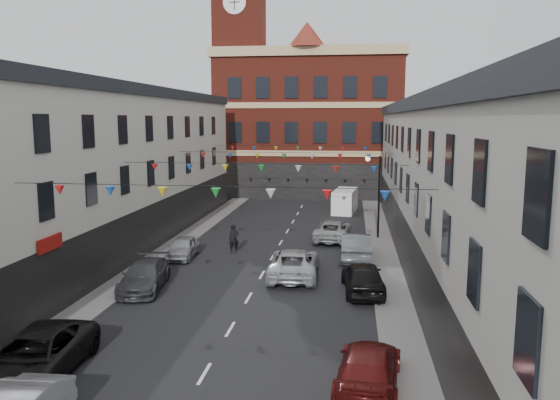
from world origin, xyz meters
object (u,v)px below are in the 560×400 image
at_px(car_left_e, 183,248).
at_px(car_right_d, 363,277).
at_px(car_right_f, 333,230).
at_px(white_van, 345,201).
at_px(pedestrian, 234,239).
at_px(car_left_d, 144,276).
at_px(street_lamp, 376,186).
at_px(car_right_c, 368,368).
at_px(moving_car, 294,263).
at_px(car_left_c, 35,356).
at_px(car_right_e, 356,246).

bearing_deg(car_left_e, car_right_d, -29.74).
height_order(car_right_d, car_right_f, car_right_d).
xyz_separation_m(white_van, pedestrian, (-6.90, -16.58, -0.13)).
relative_size(car_left_d, pedestrian, 2.64).
xyz_separation_m(street_lamp, car_right_d, (-1.05, -12.47, -3.10)).
height_order(car_right_c, car_right_d, car_right_d).
height_order(car_right_d, pedestrian, pedestrian).
xyz_separation_m(car_right_f, moving_car, (-1.80, -9.39, 0.05)).
xyz_separation_m(car_left_d, car_right_c, (11.00, -9.01, -0.01)).
height_order(car_left_c, moving_car, moving_car).
bearing_deg(white_van, car_right_e, -79.95).
bearing_deg(white_van, car_right_f, -86.19).
relative_size(street_lamp, car_left_c, 1.08).
relative_size(car_left_e, car_right_e, 0.78).
distance_m(car_left_d, pedestrian, 8.58).
xyz_separation_m(car_left_e, pedestrian, (2.87, 1.71, 0.26)).
bearing_deg(street_lamp, white_van, 101.37).
xyz_separation_m(car_left_c, car_right_e, (10.69, 17.16, 0.05)).
relative_size(street_lamp, car_right_d, 1.27).
bearing_deg(car_left_e, car_right_e, 2.66).
bearing_deg(street_lamp, car_left_d, -132.14).
distance_m(car_left_e, car_right_f, 11.01).
bearing_deg(moving_car, car_right_d, 145.56).
distance_m(street_lamp, car_right_d, 12.90).
relative_size(street_lamp, white_van, 1.26).
distance_m(car_left_d, car_right_d, 11.03).
bearing_deg(car_left_e, car_right_c, -57.48).
distance_m(car_right_d, pedestrian, 10.89).
distance_m(car_left_c, car_right_c, 11.02).
relative_size(car_left_d, moving_car, 0.87).
relative_size(car_left_d, car_right_d, 1.03).
distance_m(street_lamp, car_left_d, 18.24).
xyz_separation_m(car_left_d, pedestrian, (2.87, 8.09, 0.22)).
distance_m(car_left_d, car_right_c, 14.22).
bearing_deg(car_left_c, car_right_e, 54.53).
height_order(car_right_e, pedestrian, pedestrian).
bearing_deg(car_right_f, car_right_c, 99.49).
bearing_deg(car_right_e, car_left_c, 57.79).
bearing_deg(street_lamp, car_right_c, -92.69).
height_order(car_left_e, pedestrian, pedestrian).
relative_size(car_right_c, car_right_f, 0.92).
height_order(moving_car, white_van, white_van).
xyz_separation_m(car_right_d, moving_car, (-3.70, 2.34, -0.03)).
height_order(car_left_c, car_right_f, car_left_c).
xyz_separation_m(street_lamp, car_right_c, (-1.05, -22.32, -3.21)).
bearing_deg(car_left_c, car_right_d, 40.30).
distance_m(white_van, pedestrian, 17.96).
xyz_separation_m(car_right_e, white_van, (-0.93, 17.22, 0.24)).
bearing_deg(car_right_e, car_left_d, 34.56).
bearing_deg(street_lamp, car_right_e, -103.00).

